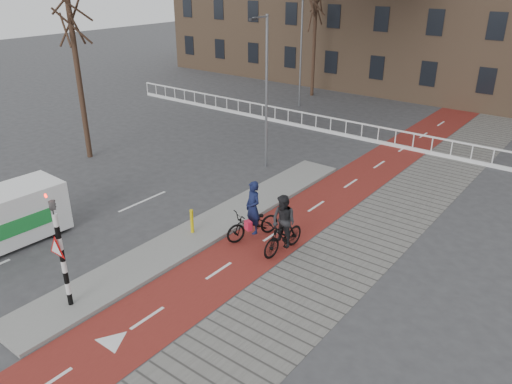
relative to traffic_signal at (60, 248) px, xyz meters
The scene contains 13 objects.
ground 2.90m from the traffic_signal, 73.47° to the left, with size 120.00×120.00×0.00m, color #38383A.
bike_lane 12.36m from the traffic_signal, 80.09° to the left, with size 2.50×60.00×0.01m, color maroon.
sidewalk 13.13m from the traffic_signal, 67.82° to the left, with size 3.00×60.00×0.01m, color slate.
curb_island 6.32m from the traffic_signal, 90.95° to the left, with size 1.80×16.00×0.12m, color gray.
traffic_signal is the anchor object (origin of this frame).
bollard 5.41m from the traffic_signal, 92.49° to the left, with size 0.12×0.12×0.90m, color #D9BD0C.
cyclist_near 6.72m from the traffic_signal, 75.53° to the left, with size 1.44×2.24×2.18m.
cyclist_far 7.06m from the traffic_signal, 64.03° to the left, with size 0.96×2.00×2.08m.
railing 19.60m from the traffic_signal, 103.02° to the left, with size 28.00×0.10×0.99m.
tree_left 13.17m from the traffic_signal, 142.12° to the left, with size 0.26×0.26×8.11m, color #321E16.
tree_mid 28.02m from the traffic_signal, 107.47° to the left, with size 0.25×0.25×7.31m, color #321E16.
streetlight_near 12.68m from the traffic_signal, 100.10° to the left, with size 0.12×0.12×7.09m, color slate.
streetlight_left 24.55m from the traffic_signal, 107.57° to the left, with size 0.12×0.12×7.37m, color slate.
Camera 1 is at (10.73, -8.05, 8.89)m, focal length 35.00 mm.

